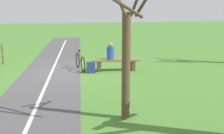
{
  "coord_description": "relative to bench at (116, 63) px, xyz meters",
  "views": [
    {
      "loc": [
        0.75,
        11.48,
        2.66
      ],
      "look_at": [
        -1.3,
        2.69,
        0.71
      ],
      "focal_mm": 43.79,
      "sensor_mm": 36.0,
      "label": 1
    }
  ],
  "objects": [
    {
      "name": "ground_plane",
      "position": [
        2.05,
        -0.24,
        -0.35
      ],
      "size": [
        80.0,
        80.0,
        0.0
      ],
      "primitive_type": "plane",
      "color": "#477A2D"
    },
    {
      "name": "paved_path",
      "position": [
        3.2,
        3.76,
        -0.35
      ],
      "size": [
        6.5,
        36.04,
        0.02
      ],
      "primitive_type": "cube",
      "rotation": [
        0.0,
        0.0,
        -0.11
      ],
      "color": "#4C494C",
      "rests_on": "ground_plane"
    },
    {
      "name": "path_centre_line",
      "position": [
        3.2,
        3.76,
        -0.34
      ],
      "size": [
        3.75,
        31.8,
        0.0
      ],
      "primitive_type": "cube",
      "rotation": [
        0.0,
        0.0,
        -0.11
      ],
      "color": "silver",
      "rests_on": "paved_path"
    },
    {
      "name": "bench",
      "position": [
        0.0,
        0.0,
        0.0
      ],
      "size": [
        2.0,
        0.65,
        0.5
      ],
      "rotation": [
        0.0,
        0.0,
        -0.11
      ],
      "color": "brown",
      "rests_on": "ground_plane"
    },
    {
      "name": "person_seated",
      "position": [
        0.24,
        -0.03,
        0.46
      ],
      "size": [
        0.36,
        0.36,
        0.72
      ],
      "rotation": [
        0.0,
        0.0,
        -0.11
      ],
      "color": "#2847B7",
      "rests_on": "bench"
    },
    {
      "name": "bicycle",
      "position": [
        1.5,
        -0.5,
        0.0
      ],
      "size": [
        0.24,
        1.69,
        0.86
      ],
      "rotation": [
        0.0,
        0.0,
        1.68
      ],
      "color": "black",
      "rests_on": "ground_plane"
    },
    {
      "name": "backpack",
      "position": [
        1.13,
        0.16,
        -0.12
      ],
      "size": [
        0.37,
        0.3,
        0.47
      ],
      "rotation": [
        0.0,
        0.0,
        3.06
      ],
      "color": "navy",
      "rests_on": "ground_plane"
    },
    {
      "name": "tree_far_left",
      "position": [
        1.03,
        5.17,
        1.21
      ],
      "size": [
        1.21,
        1.2,
        3.54
      ],
      "color": "brown",
      "rests_on": "ground_plane"
    }
  ]
}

